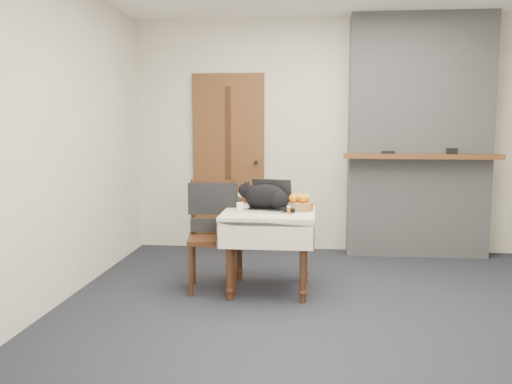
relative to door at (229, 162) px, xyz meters
The scene contains 12 objects.
ground 2.52m from the door, 58.72° to the right, with size 4.50×4.50×0.00m, color black.
room_shell 2.07m from the door, 51.56° to the right, with size 4.52×4.01×2.61m.
door is the anchor object (origin of this frame).
chimney 2.12m from the door, ahead, with size 1.62×0.48×2.60m.
side_table 1.81m from the door, 70.06° to the right, with size 0.78×0.78×0.70m.
laptop 1.74m from the door, 69.81° to the right, with size 0.43×0.39×0.27m.
cat 1.74m from the door, 70.50° to the right, with size 0.51×0.31×0.26m.
cream_jar 1.77m from the door, 78.13° to the right, with size 0.07×0.07×0.08m, color white.
pill_bottle 1.96m from the door, 66.53° to the right, with size 0.03×0.03×0.07m.
fruit_basket 1.80m from the door, 61.54° to the right, with size 0.25×0.25×0.14m.
desk_clutter 1.77m from the door, 63.91° to the right, with size 0.15×0.02×0.01m, color black.
chair 1.62m from the door, 86.46° to the right, with size 0.49×0.48×0.95m.
Camera 1 is at (-0.21, -4.48, 1.47)m, focal length 40.00 mm.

